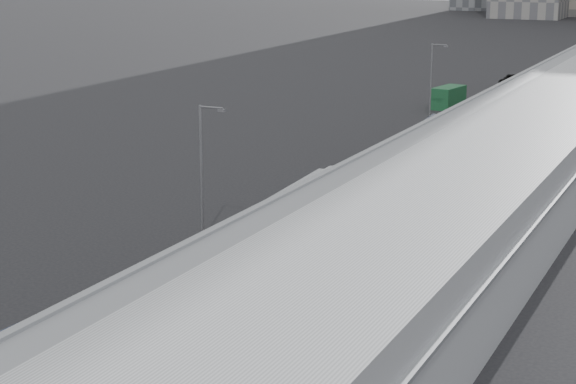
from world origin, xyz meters
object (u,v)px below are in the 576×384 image
Objects in this scene: bus_3 at (303,217)px; street_lamp_near at (203,164)px; bus_2 at (214,276)px; bus_6 at (478,123)px; suv at (511,81)px; shipping_container at (449,97)px; bus_4 at (380,180)px; street_lamp_far at (433,77)px; bus_1 at (45,371)px; bus_5 at (431,145)px.

street_lamp_near reaches higher than bus_3.
bus_2 is 58.62m from bus_6.
bus_6 is at bearing 85.54° from bus_3.
bus_6 is 1.95× the size of suv.
bus_4 is at bearing -71.45° from shipping_container.
bus_3 is 1.50× the size of street_lamp_far.
bus_3 is at bearing -92.45° from bus_4.
bus_1 is 81.96m from street_lamp_far.
street_lamp_far is (-7.55, 66.75, 3.69)m from bus_2.
bus_2 is at bearing -89.95° from bus_4.
street_lamp_near is at bearing -80.04° from shipping_container.
street_lamp_far reaches higher than suv.
bus_4 is at bearing -84.73° from suv.
bus_1 reaches higher than bus_2.
bus_5 reaches higher than bus_4.
bus_6 is at bearing -55.74° from shipping_container.
street_lamp_near is (-6.72, 25.71, 3.82)m from bus_1.
street_lamp_near reaches higher than bus_5.
bus_3 reaches higher than shipping_container.
shipping_container is 0.89× the size of suv.
bus_4 is 15.26m from bus_5.
bus_5 is 33.04m from street_lamp_near.
bus_4 is at bearing 89.86° from bus_2.
bus_6 is 2.19× the size of shipping_container.
bus_3 is 1.44× the size of street_lamp_near.
bus_6 is (0.90, 44.93, -0.18)m from bus_3.
bus_1 is 2.21× the size of suv.
bus_5 is 34.71m from shipping_container.
street_lamp_near is 1.04× the size of street_lamp_far.
street_lamp_far reaches higher than bus_1.
shipping_container is at bearing 93.67° from bus_3.
bus_2 reaches higher than shipping_container.
bus_4 is at bearing -86.51° from bus_6.
bus_4 reaches higher than suv.
bus_1 is 1.01× the size of bus_3.
street_lamp_far is 1.46× the size of suv.
bus_6 is (0.33, 58.62, -0.14)m from bus_2.
suv is at bearing 94.66° from bus_4.
bus_5 is (-0.26, 43.01, 0.03)m from bus_2.
bus_1 is at bearing -86.55° from bus_6.
bus_3 is at bearing 23.45° from street_lamp_near.
bus_3 is at bearing -85.86° from suv.
bus_6 is 20.10m from shipping_container.
bus_3 is 63.56m from shipping_container.
shipping_container is (-8.63, 18.16, -0.10)m from bus_6.
bus_4 is 30.86m from bus_6.
bus_3 is 8.00m from street_lamp_near.
bus_1 reaches higher than bus_5.
bus_6 is at bearing 89.73° from bus_2.
bus_1 is 1.13× the size of bus_6.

